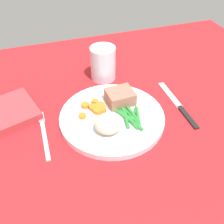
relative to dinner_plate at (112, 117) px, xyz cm
name	(u,v)px	position (x,y,z in cm)	size (l,w,h in cm)	color
dining_table	(117,111)	(2.78, 3.66, -1.80)	(120.00, 90.00, 2.00)	red
dinner_plate	(112,117)	(0.00, 0.00, 0.00)	(26.88, 26.88, 1.60)	white
meat_portion	(120,97)	(3.63, 4.23, 2.58)	(7.03, 6.12, 3.57)	#A86B56
mashed_potatoes	(109,124)	(-2.42, -4.84, 2.96)	(6.66, 6.18, 4.32)	beige
carrot_slices	(95,108)	(-3.49, 3.45, 1.36)	(7.52, 6.11, 1.25)	orange
green_beans	(131,117)	(4.10, -2.54, 1.19)	(6.27, 10.42, 0.87)	#2D8C38
fork	(44,135)	(-17.41, -0.26, -0.60)	(1.44, 16.60, 0.40)	silver
knife	(178,105)	(19.08, -0.29, -0.60)	(1.70, 20.50, 0.64)	black
water_glass	(103,65)	(3.40, 19.26, 3.55)	(7.69, 7.69, 10.25)	silver
napkin	(12,111)	(-24.49, 10.31, 0.23)	(11.86, 13.67, 2.07)	#B2383D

